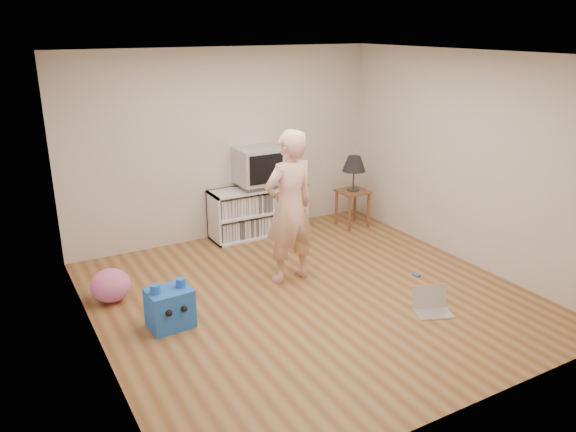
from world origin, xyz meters
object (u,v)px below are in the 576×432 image
Objects in this scene: person at (289,207)px; plush_blue at (170,307)px; dvd_deck at (258,185)px; table_lamp at (354,165)px; side_table at (353,199)px; laptop at (431,305)px; crt_tv at (258,165)px; plush_pink at (111,285)px; media_unit at (258,211)px.

plush_blue is at bearing 7.19° from person.
table_lamp reaches higher than dvd_deck.
table_lamp is at bearing -152.37° from person.
side_table is 2.73m from laptop.
laptop is at bearing -79.32° from dvd_deck.
crt_tv reaches higher than laptop.
crt_tv is 1.09× the size of side_table.
laptop is at bearing -79.31° from crt_tv.
crt_tv reaches higher than side_table.
table_lamp is (-0.00, 0.00, 0.53)m from side_table.
plush_blue is at bearing -65.34° from plush_pink.
crt_tv is at bearing 121.62° from laptop.
media_unit is 0.78× the size of person.
laptop is at bearing -79.37° from media_unit.
side_table is (1.38, -0.37, -0.32)m from dvd_deck.
table_lamp is 1.12× the size of laptop.
crt_tv is 1.55m from side_table.
plush_pink is (-0.39, 0.85, -0.03)m from plush_blue.
dvd_deck is 0.98× the size of laptop.
plush_blue is 0.94m from plush_pink.
table_lamp reaches higher than plush_blue.
person is at bearing -103.31° from dvd_deck.
person is (-0.36, -1.54, 0.55)m from media_unit.
plush_pink is at bearing -19.79° from person.
crt_tv is 2.69m from plush_pink.
laptop is (0.56, -2.95, -0.66)m from dvd_deck.
media_unit is at bearing 24.55° from plush_pink.
dvd_deck reaches higher than plush_pink.
side_table is 1.28× the size of plush_pink.
crt_tv is at bearing 40.49° from plush_blue.
side_table is at bearing -15.04° from dvd_deck.
dvd_deck is at bearing 164.96° from side_table.
dvd_deck reaches higher than laptop.
media_unit reaches higher than side_table.
plush_pink is (-1.97, 0.48, -0.72)m from person.
media_unit is at bearing 90.00° from dvd_deck.
dvd_deck is 1.44m from table_lamp.
media_unit is at bearing -109.24° from person.
person is at bearing -146.31° from table_lamp.
laptop is at bearing -33.38° from plush_pink.
person reaches higher than laptop.
side_table reaches higher than plush_blue.
person reaches higher than side_table.
crt_tv is at bearing 24.17° from plush_pink.
plush_blue is at bearing -135.62° from crt_tv.
laptop is (0.92, -1.42, -0.83)m from person.
media_unit is 0.39m from dvd_deck.
side_table is at bearing 10.37° from plush_pink.
media_unit reaches higher than laptop.
plush_blue is (-1.94, -1.92, -0.14)m from media_unit.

